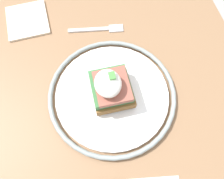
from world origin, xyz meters
TOP-DOWN VIEW (x-y plane):
  - ground_plane at (0.00, 0.00)m, footprint 6.00×6.00m
  - dining_table at (0.00, 0.00)m, footprint 0.86×0.68m
  - plate at (0.02, 0.01)m, footprint 0.28×0.28m
  - sandwich at (0.02, 0.01)m, footprint 0.09×0.08m
  - fork at (-0.17, 0.02)m, footprint 0.04×0.14m
  - napkin at (-0.24, -0.16)m, footprint 0.12×0.11m

SIDE VIEW (x-z plane):
  - ground_plane at x=0.00m, z-range 0.00..0.00m
  - dining_table at x=0.00m, z-range 0.23..0.95m
  - fork at x=-0.17m, z-range 0.72..0.73m
  - napkin at x=-0.24m, z-range 0.72..0.73m
  - plate at x=0.02m, z-range 0.72..0.74m
  - sandwich at x=0.02m, z-range 0.73..0.81m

